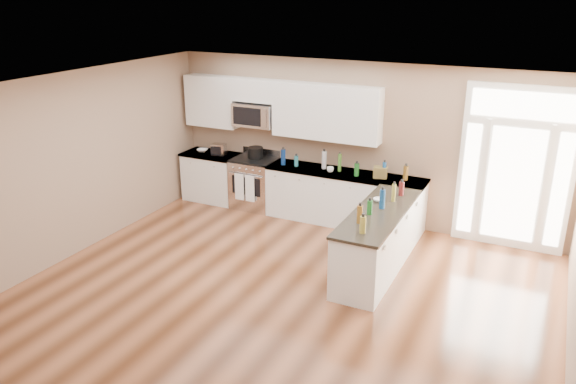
% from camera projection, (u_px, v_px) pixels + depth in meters
% --- Properties ---
extents(ground, '(8.00, 8.00, 0.00)m').
position_uv_depth(ground, '(247.00, 332.00, 6.81)').
color(ground, '#4D2915').
extents(room_shell, '(8.00, 8.00, 8.00)m').
position_uv_depth(room_shell, '(243.00, 201.00, 6.22)').
color(room_shell, '#93765D').
rests_on(room_shell, ground).
extents(back_cabinet_left, '(1.10, 0.66, 0.94)m').
position_uv_depth(back_cabinet_left, '(213.00, 178.00, 10.95)').
color(back_cabinet_left, silver).
rests_on(back_cabinet_left, ground).
extents(back_cabinet_right, '(2.85, 0.66, 0.94)m').
position_uv_depth(back_cabinet_right, '(343.00, 200.00, 9.84)').
color(back_cabinet_right, silver).
rests_on(back_cabinet_right, ground).
extents(peninsula_cabinet, '(0.69, 2.32, 0.94)m').
position_uv_depth(peninsula_cabinet, '(378.00, 243.00, 8.18)').
color(peninsula_cabinet, silver).
rests_on(peninsula_cabinet, ground).
extents(upper_cabinet_left, '(1.04, 0.33, 0.95)m').
position_uv_depth(upper_cabinet_left, '(213.00, 101.00, 10.57)').
color(upper_cabinet_left, silver).
rests_on(upper_cabinet_left, room_shell).
extents(upper_cabinet_right, '(1.94, 0.33, 0.95)m').
position_uv_depth(upper_cabinet_right, '(326.00, 112.00, 9.63)').
color(upper_cabinet_right, silver).
rests_on(upper_cabinet_right, room_shell).
extents(upper_cabinet_short, '(0.82, 0.33, 0.40)m').
position_uv_depth(upper_cabinet_short, '(256.00, 90.00, 10.10)').
color(upper_cabinet_short, silver).
rests_on(upper_cabinet_short, room_shell).
extents(microwave, '(0.78, 0.41, 0.42)m').
position_uv_depth(microwave, '(255.00, 115.00, 10.22)').
color(microwave, silver).
rests_on(microwave, room_shell).
extents(entry_door, '(1.70, 0.10, 2.60)m').
position_uv_depth(entry_door, '(515.00, 169.00, 8.66)').
color(entry_door, white).
rests_on(entry_door, ground).
extents(kitchen_range, '(0.79, 0.70, 1.08)m').
position_uv_depth(kitchen_range, '(255.00, 183.00, 10.55)').
color(kitchen_range, silver).
rests_on(kitchen_range, ground).
extents(stockpot, '(0.35, 0.35, 0.22)m').
position_uv_depth(stockpot, '(255.00, 152.00, 10.42)').
color(stockpot, black).
rests_on(stockpot, kitchen_range).
extents(toaster_oven, '(0.29, 0.24, 0.22)m').
position_uv_depth(toaster_oven, '(219.00, 149.00, 10.64)').
color(toaster_oven, silver).
rests_on(toaster_oven, back_cabinet_left).
extents(cardboard_box, '(0.26, 0.21, 0.18)m').
position_uv_depth(cardboard_box, '(380.00, 172.00, 9.38)').
color(cardboard_box, brown).
rests_on(cardboard_box, back_cabinet_right).
extents(bowl_left, '(0.25, 0.25, 0.05)m').
position_uv_depth(bowl_left, '(202.00, 150.00, 10.89)').
color(bowl_left, white).
rests_on(bowl_left, back_cabinet_left).
extents(bowl_peninsula, '(0.17, 0.17, 0.05)m').
position_uv_depth(bowl_peninsula, '(378.00, 200.00, 8.35)').
color(bowl_peninsula, white).
rests_on(bowl_peninsula, peninsula_cabinet).
extents(cup_counter, '(0.15, 0.15, 0.09)m').
position_uv_depth(cup_counter, '(330.00, 169.00, 9.67)').
color(cup_counter, white).
rests_on(cup_counter, back_cabinet_right).
extents(counter_bottles, '(2.41, 2.44, 0.31)m').
position_uv_depth(counter_bottles, '(354.00, 181.00, 8.86)').
color(counter_bottles, '#19591E').
rests_on(counter_bottles, back_cabinet_right).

